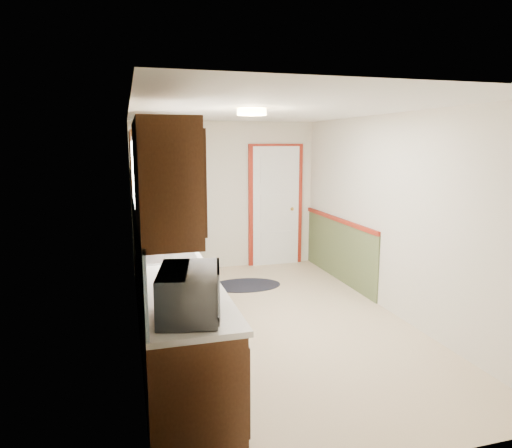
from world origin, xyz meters
TOP-DOWN VIEW (x-y plane):
  - room_shell at (0.00, 0.00)m, footprint 3.20×5.20m
  - kitchen_run at (-1.24, -0.29)m, footprint 0.63×4.00m
  - back_wall_trim at (0.99, 2.21)m, footprint 1.12×2.30m
  - ceiling_fixture at (-0.30, -0.20)m, footprint 0.30×0.30m
  - microwave at (-1.20, -1.95)m, footprint 0.42×0.62m
  - refrigerator at (-1.02, 2.05)m, footprint 0.77×0.75m
  - rug at (0.04, 1.41)m, footprint 1.09×0.76m
  - cooktop at (-1.19, 1.40)m, footprint 0.55×0.66m

SIDE VIEW (x-z plane):
  - rug at x=0.04m, z-range 0.00..0.01m
  - kitchen_run at x=-1.24m, z-range -0.29..1.91m
  - refrigerator at x=-1.02m, z-range 0.00..1.76m
  - back_wall_trim at x=0.99m, z-range -0.15..1.93m
  - cooktop at x=-1.19m, z-range 0.94..0.96m
  - microwave at x=-1.20m, z-range 0.94..1.33m
  - room_shell at x=0.00m, z-range -0.06..2.46m
  - ceiling_fixture at x=-0.30m, z-range 2.33..2.39m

